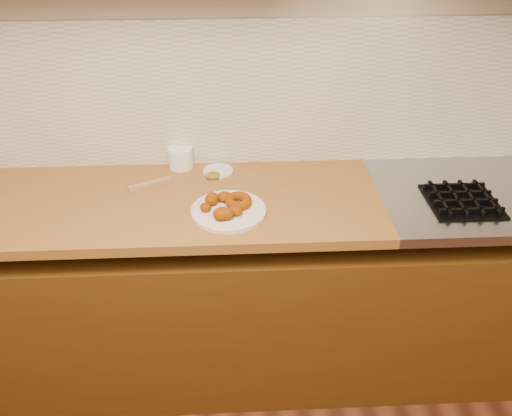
% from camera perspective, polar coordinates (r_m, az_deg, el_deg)
% --- Properties ---
extents(wall_back, '(4.00, 0.02, 2.70)m').
position_cam_1_polar(wall_back, '(2.19, -0.98, 15.61)').
color(wall_back, tan).
rests_on(wall_back, ground).
extents(base_cabinet, '(3.60, 0.60, 0.77)m').
position_cam_1_polar(base_cabinet, '(2.40, -0.49, -9.36)').
color(base_cabinet, '#482B0D').
rests_on(base_cabinet, floor).
extents(butcher_block, '(2.30, 0.62, 0.04)m').
position_cam_1_polar(butcher_block, '(2.18, -17.90, 0.23)').
color(butcher_block, brown).
rests_on(butcher_block, base_cabinet).
extents(backsplash, '(3.60, 0.02, 0.60)m').
position_cam_1_polar(backsplash, '(2.23, -0.93, 11.82)').
color(backsplash, beige).
rests_on(backsplash, wall_back).
extents(donut_plate, '(0.28, 0.28, 0.02)m').
position_cam_1_polar(donut_plate, '(1.99, -2.90, -0.31)').
color(donut_plate, beige).
rests_on(donut_plate, butcher_block).
extents(ring_donut, '(0.13, 0.13, 0.05)m').
position_cam_1_polar(ring_donut, '(2.00, -1.89, 0.75)').
color(ring_donut, '#804001').
rests_on(ring_donut, donut_plate).
extents(fried_dough_chunks, '(0.17, 0.20, 0.05)m').
position_cam_1_polar(fried_dough_chunks, '(1.97, -3.66, 0.19)').
color(fried_dough_chunks, '#804001').
rests_on(fried_dough_chunks, donut_plate).
extents(plastic_tub, '(0.11, 0.11, 0.09)m').
position_cam_1_polar(plastic_tub, '(2.31, -7.95, 5.29)').
color(plastic_tub, white).
rests_on(plastic_tub, butcher_block).
extents(tub_lid, '(0.16, 0.16, 0.01)m').
position_cam_1_polar(tub_lid, '(2.27, -4.01, 3.92)').
color(tub_lid, silver).
rests_on(tub_lid, butcher_block).
extents(brass_jar_lid, '(0.07, 0.07, 0.01)m').
position_cam_1_polar(brass_jar_lid, '(2.23, -4.54, 3.37)').
color(brass_jar_lid, '#A9882E').
rests_on(brass_jar_lid, butcher_block).
extents(wooden_utensil, '(0.17, 0.10, 0.01)m').
position_cam_1_polar(wooden_utensil, '(2.20, -11.08, 2.54)').
color(wooden_utensil, '#97734F').
rests_on(wooden_utensil, butcher_block).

